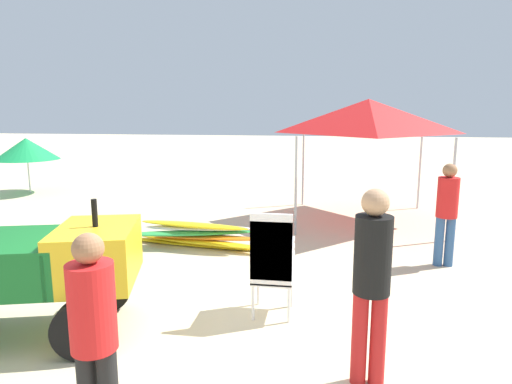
{
  "coord_description": "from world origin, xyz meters",
  "views": [
    {
      "loc": [
        1.84,
        -4.1,
        2.42
      ],
      "look_at": [
        0.62,
        3.83,
        0.95
      ],
      "focal_mm": 31.05,
      "sensor_mm": 36.0,
      "label": 1
    }
  ],
  "objects_px": {
    "stacked_plastic_chairs": "(272,257)",
    "popup_canopy": "(368,116)",
    "beach_umbrella_left": "(26,149)",
    "utility_cart": "(20,267)",
    "lifeguard_near_left": "(372,274)",
    "lifeguard_near_center": "(447,208)",
    "surfboard_pile": "(195,235)",
    "lifeguard_near_right": "(94,330)"
  },
  "relations": [
    {
      "from": "lifeguard_near_left",
      "to": "beach_umbrella_left",
      "type": "distance_m",
      "value": 12.16
    },
    {
      "from": "stacked_plastic_chairs",
      "to": "beach_umbrella_left",
      "type": "xyz_separation_m",
      "value": [
        -8.09,
        6.91,
        0.58
      ]
    },
    {
      "from": "stacked_plastic_chairs",
      "to": "popup_canopy",
      "type": "xyz_separation_m",
      "value": [
        1.48,
        5.06,
        1.56
      ]
    },
    {
      "from": "lifeguard_near_right",
      "to": "lifeguard_near_center",
      "type": "bearing_deg",
      "value": 52.2
    },
    {
      "from": "surfboard_pile",
      "to": "beach_umbrella_left",
      "type": "bearing_deg",
      "value": 145.39
    },
    {
      "from": "utility_cart",
      "to": "lifeguard_near_right",
      "type": "relative_size",
      "value": 1.72
    },
    {
      "from": "surfboard_pile",
      "to": "lifeguard_near_left",
      "type": "relative_size",
      "value": 1.5
    },
    {
      "from": "surfboard_pile",
      "to": "beach_umbrella_left",
      "type": "distance_m",
      "value": 7.87
    },
    {
      "from": "lifeguard_near_left",
      "to": "lifeguard_near_right",
      "type": "distance_m",
      "value": 2.26
    },
    {
      "from": "stacked_plastic_chairs",
      "to": "lifeguard_near_right",
      "type": "distance_m",
      "value": 2.47
    },
    {
      "from": "lifeguard_near_right",
      "to": "beach_umbrella_left",
      "type": "xyz_separation_m",
      "value": [
        -7.11,
        9.17,
        0.4
      ]
    },
    {
      "from": "popup_canopy",
      "to": "beach_umbrella_left",
      "type": "relative_size",
      "value": 1.62
    },
    {
      "from": "utility_cart",
      "to": "lifeguard_near_left",
      "type": "bearing_deg",
      "value": -5.1
    },
    {
      "from": "lifeguard_near_center",
      "to": "beach_umbrella_left",
      "type": "distance_m",
      "value": 11.58
    },
    {
      "from": "popup_canopy",
      "to": "beach_umbrella_left",
      "type": "bearing_deg",
      "value": 169.05
    },
    {
      "from": "lifeguard_near_right",
      "to": "beach_umbrella_left",
      "type": "distance_m",
      "value": 11.61
    },
    {
      "from": "lifeguard_near_right",
      "to": "popup_canopy",
      "type": "xyz_separation_m",
      "value": [
        2.46,
        7.32,
        1.38
      ]
    },
    {
      "from": "stacked_plastic_chairs",
      "to": "lifeguard_near_center",
      "type": "xyz_separation_m",
      "value": [
        2.47,
        2.18,
        0.19
      ]
    },
    {
      "from": "lifeguard_near_left",
      "to": "popup_canopy",
      "type": "xyz_separation_m",
      "value": [
        0.48,
        6.23,
        1.27
      ]
    },
    {
      "from": "lifeguard_near_left",
      "to": "lifeguard_near_center",
      "type": "distance_m",
      "value": 3.67
    },
    {
      "from": "lifeguard_near_right",
      "to": "surfboard_pile",
      "type": "bearing_deg",
      "value": 98.34
    },
    {
      "from": "stacked_plastic_chairs",
      "to": "lifeguard_near_left",
      "type": "bearing_deg",
      "value": -49.55
    },
    {
      "from": "lifeguard_near_left",
      "to": "lifeguard_near_right",
      "type": "bearing_deg",
      "value": -151.08
    },
    {
      "from": "utility_cart",
      "to": "popup_canopy",
      "type": "xyz_separation_m",
      "value": [
        4.09,
        5.91,
        1.52
      ]
    },
    {
      "from": "lifeguard_near_left",
      "to": "beach_umbrella_left",
      "type": "xyz_separation_m",
      "value": [
        -9.09,
        8.08,
        0.29
      ]
    },
    {
      "from": "stacked_plastic_chairs",
      "to": "surfboard_pile",
      "type": "xyz_separation_m",
      "value": [
        -1.67,
        2.49,
        -0.51
      ]
    },
    {
      "from": "lifeguard_near_center",
      "to": "beach_umbrella_left",
      "type": "xyz_separation_m",
      "value": [
        -10.56,
        4.73,
        0.39
      ]
    },
    {
      "from": "popup_canopy",
      "to": "lifeguard_near_center",
      "type": "bearing_deg",
      "value": -70.97
    },
    {
      "from": "beach_umbrella_left",
      "to": "surfboard_pile",
      "type": "bearing_deg",
      "value": -34.61
    },
    {
      "from": "lifeguard_near_left",
      "to": "lifeguard_near_center",
      "type": "bearing_deg",
      "value": 66.29
    },
    {
      "from": "surfboard_pile",
      "to": "stacked_plastic_chairs",
      "type": "bearing_deg",
      "value": -56.05
    },
    {
      "from": "surfboard_pile",
      "to": "lifeguard_near_center",
      "type": "xyz_separation_m",
      "value": [
        4.15,
        -0.3,
        0.7
      ]
    },
    {
      "from": "surfboard_pile",
      "to": "lifeguard_near_right",
      "type": "xyz_separation_m",
      "value": [
        0.7,
        -4.75,
        0.69
      ]
    },
    {
      "from": "utility_cart",
      "to": "lifeguard_near_right",
      "type": "xyz_separation_m",
      "value": [
        1.63,
        -1.41,
        0.14
      ]
    },
    {
      "from": "lifeguard_near_left",
      "to": "lifeguard_near_center",
      "type": "xyz_separation_m",
      "value": [
        1.47,
        3.36,
        -0.1
      ]
    },
    {
      "from": "stacked_plastic_chairs",
      "to": "lifeguard_near_right",
      "type": "height_order",
      "value": "lifeguard_near_right"
    },
    {
      "from": "lifeguard_near_center",
      "to": "beach_umbrella_left",
      "type": "relative_size",
      "value": 0.9
    },
    {
      "from": "lifeguard_near_left",
      "to": "utility_cart",
      "type": "bearing_deg",
      "value": 174.9
    },
    {
      "from": "utility_cart",
      "to": "stacked_plastic_chairs",
      "type": "xyz_separation_m",
      "value": [
        2.61,
        0.85,
        -0.04
      ]
    },
    {
      "from": "lifeguard_near_center",
      "to": "lifeguard_near_left",
      "type": "bearing_deg",
      "value": -113.71
    },
    {
      "from": "utility_cart",
      "to": "stacked_plastic_chairs",
      "type": "height_order",
      "value": "utility_cart"
    },
    {
      "from": "utility_cart",
      "to": "beach_umbrella_left",
      "type": "xyz_separation_m",
      "value": [
        -5.48,
        7.76,
        0.54
      ]
    }
  ]
}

